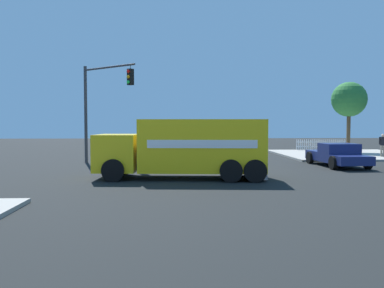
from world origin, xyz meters
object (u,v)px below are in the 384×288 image
Objects in this scene: delivery_truck at (187,148)px; pickup_navy at (337,154)px; pedestrian_near_corner at (383,144)px; shade_tree_near at (349,100)px; traffic_light_primary at (100,99)px.

delivery_truck is 1.51× the size of pickup_navy.
pedestrian_near_corner reaches higher than pickup_navy.
shade_tree_near is at bearing -87.25° from pedestrian_near_corner.
delivery_truck is 21.36m from shade_tree_near.
pedestrian_near_corner is at bearing -136.56° from pickup_navy.
delivery_truck is 1.33× the size of shade_tree_near.
shade_tree_near is (-5.30, -10.54, 3.86)m from pickup_navy.
delivery_truck is 10.41m from pickup_navy.
delivery_truck reaches higher than pickup_navy.
traffic_light_primary reaches higher than delivery_truck.
traffic_light_primary is 3.78× the size of pedestrian_near_corner.
pedestrian_near_corner is (-19.97, -3.02, -3.05)m from traffic_light_primary.
delivery_truck is 9.22m from traffic_light_primary.
shade_tree_near is at bearing -116.69° from pickup_navy.
traffic_light_primary reaches higher than pickup_navy.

